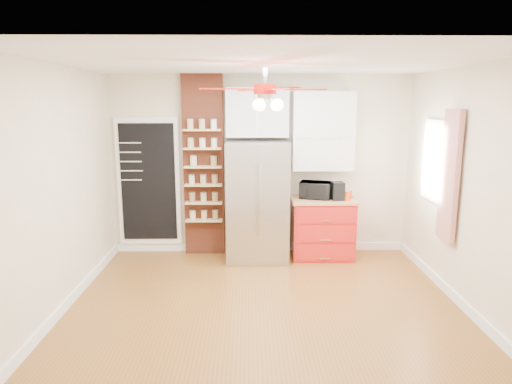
{
  "coord_description": "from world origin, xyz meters",
  "views": [
    {
      "loc": [
        -0.17,
        -4.88,
        2.31
      ],
      "look_at": [
        -0.08,
        0.9,
        1.15
      ],
      "focal_mm": 32.0,
      "sensor_mm": 36.0,
      "label": 1
    }
  ],
  "objects_px": {
    "red_cabinet": "(322,228)",
    "canister_left": "(347,196)",
    "fridge": "(257,201)",
    "toaster_oven": "(315,190)",
    "ceiling_fan": "(265,90)",
    "pantry_jar_oats": "(194,161)",
    "coffee_maker": "(338,191)"
  },
  "relations": [
    {
      "from": "fridge",
      "to": "red_cabinet",
      "type": "bearing_deg",
      "value": 2.95
    },
    {
      "from": "ceiling_fan",
      "to": "pantry_jar_oats",
      "type": "xyz_separation_m",
      "value": [
        -0.99,
        1.79,
        -0.98
      ]
    },
    {
      "from": "fridge",
      "to": "red_cabinet",
      "type": "distance_m",
      "value": 1.06
    },
    {
      "from": "red_cabinet",
      "to": "pantry_jar_oats",
      "type": "xyz_separation_m",
      "value": [
        -1.91,
        0.11,
        0.99
      ]
    },
    {
      "from": "pantry_jar_oats",
      "to": "red_cabinet",
      "type": "bearing_deg",
      "value": -3.21
    },
    {
      "from": "red_cabinet",
      "to": "ceiling_fan",
      "type": "xyz_separation_m",
      "value": [
        -0.92,
        -1.68,
        1.97
      ]
    },
    {
      "from": "fridge",
      "to": "coffee_maker",
      "type": "distance_m",
      "value": 1.17
    },
    {
      "from": "fridge",
      "to": "ceiling_fan",
      "type": "relative_size",
      "value": 1.25
    },
    {
      "from": "toaster_oven",
      "to": "pantry_jar_oats",
      "type": "xyz_separation_m",
      "value": [
        -1.79,
        0.1,
        0.42
      ]
    },
    {
      "from": "canister_left",
      "to": "ceiling_fan",
      "type": "bearing_deg",
      "value": -128.96
    },
    {
      "from": "ceiling_fan",
      "to": "canister_left",
      "type": "height_order",
      "value": "ceiling_fan"
    },
    {
      "from": "ceiling_fan",
      "to": "canister_left",
      "type": "bearing_deg",
      "value": 51.04
    },
    {
      "from": "fridge",
      "to": "pantry_jar_oats",
      "type": "height_order",
      "value": "fridge"
    },
    {
      "from": "red_cabinet",
      "to": "canister_left",
      "type": "distance_m",
      "value": 0.62
    },
    {
      "from": "red_cabinet",
      "to": "canister_left",
      "type": "bearing_deg",
      "value": -25.53
    },
    {
      "from": "pantry_jar_oats",
      "to": "ceiling_fan",
      "type": "bearing_deg",
      "value": -61.09
    },
    {
      "from": "canister_left",
      "to": "pantry_jar_oats",
      "type": "height_order",
      "value": "pantry_jar_oats"
    },
    {
      "from": "red_cabinet",
      "to": "ceiling_fan",
      "type": "bearing_deg",
      "value": -118.71
    },
    {
      "from": "fridge",
      "to": "coffee_maker",
      "type": "relative_size",
      "value": 6.67
    },
    {
      "from": "fridge",
      "to": "red_cabinet",
      "type": "relative_size",
      "value": 1.86
    },
    {
      "from": "fridge",
      "to": "red_cabinet",
      "type": "height_order",
      "value": "fridge"
    },
    {
      "from": "coffee_maker",
      "to": "canister_left",
      "type": "xyz_separation_m",
      "value": [
        0.12,
        -0.04,
        -0.06
      ]
    },
    {
      "from": "fridge",
      "to": "coffee_maker",
      "type": "height_order",
      "value": "fridge"
    },
    {
      "from": "fridge",
      "to": "ceiling_fan",
      "type": "height_order",
      "value": "ceiling_fan"
    },
    {
      "from": "ceiling_fan",
      "to": "red_cabinet",
      "type": "bearing_deg",
      "value": 61.29
    },
    {
      "from": "toaster_oven",
      "to": "coffee_maker",
      "type": "xyz_separation_m",
      "value": [
        0.31,
        -0.11,
        0.01
      ]
    },
    {
      "from": "fridge",
      "to": "toaster_oven",
      "type": "distance_m",
      "value": 0.87
    },
    {
      "from": "fridge",
      "to": "coffee_maker",
      "type": "xyz_separation_m",
      "value": [
        1.16,
        -0.06,
        0.16
      ]
    },
    {
      "from": "fridge",
      "to": "toaster_oven",
      "type": "bearing_deg",
      "value": 3.59
    },
    {
      "from": "fridge",
      "to": "red_cabinet",
      "type": "xyz_separation_m",
      "value": [
        0.97,
        0.05,
        -0.42
      ]
    },
    {
      "from": "pantry_jar_oats",
      "to": "toaster_oven",
      "type": "bearing_deg",
      "value": -3.3
    },
    {
      "from": "ceiling_fan",
      "to": "coffee_maker",
      "type": "xyz_separation_m",
      "value": [
        1.11,
        1.57,
        -1.39
      ]
    }
  ]
}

